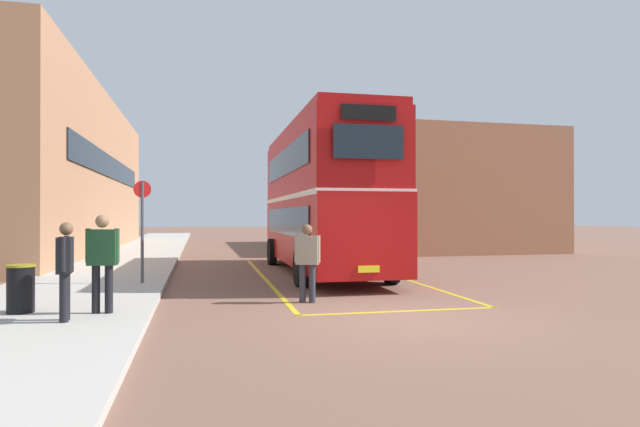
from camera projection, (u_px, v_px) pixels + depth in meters
The scene contains 12 objects.
ground_plane at pixel (282, 257), 23.68m from camera, with size 135.60×135.60×0.00m, color brown.
sidewalk_left at pixel (137, 254), 24.55m from camera, with size 4.00×57.60×0.14m, color #B2ADA3.
brick_building_left at pixel (44, 174), 26.65m from camera, with size 6.55×25.34×7.96m.
depot_building_right at pixel (428, 195), 31.78m from camera, with size 8.85×14.50×6.28m.
double_decker_bus at pixel (322, 196), 17.21m from camera, with size 2.91×10.29×4.75m.
single_deck_bus at pixel (321, 220), 31.75m from camera, with size 3.72×9.94×3.02m.
pedestrian_boarding at pixel (307, 257), 11.32m from camera, with size 0.53×0.39×1.69m.
pedestrian_waiting_near at pixel (65, 264), 8.63m from camera, with size 0.27×0.55×1.63m.
pedestrian_waiting_far at pixel (102, 256), 9.33m from camera, with size 0.58×0.28×1.75m.
litter_bin at pixel (21, 288), 9.38m from camera, with size 0.48×0.48×0.86m.
bus_stop_sign at pixel (142, 221), 13.55m from camera, with size 0.44×0.11×2.64m.
bay_marking_yellow at pixel (336, 280), 15.34m from camera, with size 4.35×12.31×0.01m.
Camera 1 is at (-3.67, -9.06, 1.87)m, focal length 29.45 mm.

